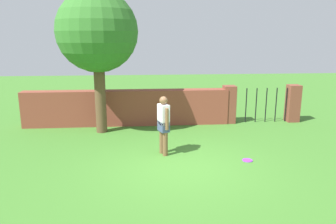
% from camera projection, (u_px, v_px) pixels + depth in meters
% --- Properties ---
extents(ground_plane, '(40.00, 40.00, 0.00)m').
position_uv_depth(ground_plane, '(181.00, 167.00, 7.99)').
color(ground_plane, '#3D7528').
extents(brick_wall, '(7.38, 0.50, 1.28)m').
position_uv_depth(brick_wall, '(127.00, 108.00, 11.71)').
color(brick_wall, brown).
rests_on(brick_wall, ground).
extents(tree, '(2.60, 2.60, 4.63)m').
position_uv_depth(tree, '(97.00, 33.00, 10.22)').
color(tree, brown).
rests_on(tree, ground).
extents(person, '(0.33, 0.51, 1.62)m').
position_uv_depth(person, '(164.00, 123.00, 8.68)').
color(person, brown).
rests_on(person, ground).
extents(fence_gate, '(2.91, 0.44, 1.40)m').
position_uv_depth(fence_gate, '(261.00, 104.00, 12.10)').
color(fence_gate, brown).
rests_on(fence_gate, ground).
extents(frisbee_purple, '(0.27, 0.27, 0.02)m').
position_uv_depth(frisbee_purple, '(247.00, 160.00, 8.41)').
color(frisbee_purple, purple).
rests_on(frisbee_purple, ground).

